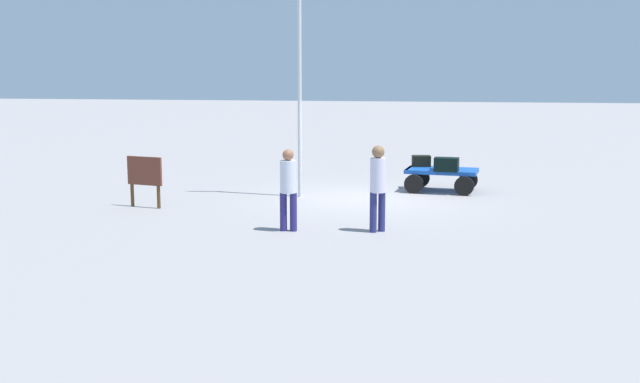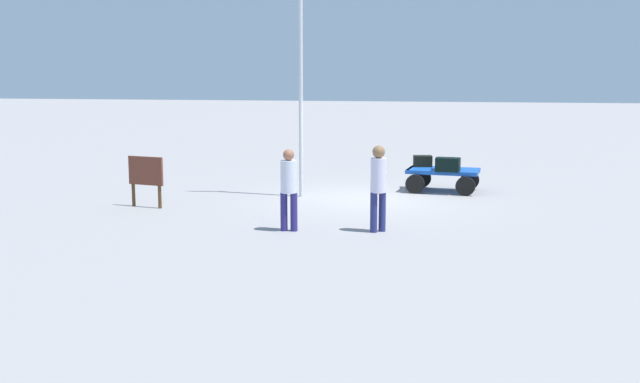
# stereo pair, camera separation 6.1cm
# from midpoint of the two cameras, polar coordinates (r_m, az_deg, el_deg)

# --- Properties ---
(ground_plane) EXTENTS (120.00, 120.00, 0.00)m
(ground_plane) POSITION_cam_midpoint_polar(r_m,az_deg,el_deg) (18.79, 3.37, -0.54)
(ground_plane) COLOR gray
(luggage_cart) EXTENTS (1.94, 1.41, 0.60)m
(luggage_cart) POSITION_cam_midpoint_polar(r_m,az_deg,el_deg) (20.10, 9.01, 1.25)
(luggage_cart) COLOR #164CAE
(luggage_cart) RESTS_ON ground
(suitcase_navy) EXTENTS (0.64, 0.47, 0.35)m
(suitcase_navy) POSITION_cam_midpoint_polar(r_m,az_deg,el_deg) (19.60, 9.43, 2.02)
(suitcase_navy) COLOR black
(suitcase_navy) RESTS_ON luggage_cart
(suitcase_olive) EXTENTS (0.52, 0.43, 0.31)m
(suitcase_olive) POSITION_cam_midpoint_polar(r_m,az_deg,el_deg) (19.96, 9.26, 2.10)
(suitcase_olive) COLOR black
(suitcase_olive) RESTS_ON luggage_cart
(suitcase_maroon) EXTENTS (0.54, 0.43, 0.29)m
(suitcase_maroon) POSITION_cam_midpoint_polar(r_m,az_deg,el_deg) (20.52, 7.56, 2.30)
(suitcase_maroon) COLOR black
(suitcase_maroon) RESTS_ON luggage_cart
(worker_lead) EXTENTS (0.43, 0.43, 1.71)m
(worker_lead) POSITION_cam_midpoint_polar(r_m,az_deg,el_deg) (14.80, 4.26, 0.68)
(worker_lead) COLOR navy
(worker_lead) RESTS_ON ground
(worker_trailing) EXTENTS (0.34, 0.34, 1.63)m
(worker_trailing) POSITION_cam_midpoint_polar(r_m,az_deg,el_deg) (14.86, -2.53, 0.54)
(worker_trailing) COLOR navy
(worker_trailing) RESTS_ON ground
(flagpole) EXTENTS (0.97, 0.15, 5.47)m
(flagpole) POSITION_cam_midpoint_polar(r_m,az_deg,el_deg) (18.87, -1.94, 9.29)
(flagpole) COLOR silver
(flagpole) RESTS_ON ground
(signboard) EXTENTS (0.91, 0.25, 1.18)m
(signboard) POSITION_cam_midpoint_polar(r_m,az_deg,el_deg) (17.94, -13.18, 1.23)
(signboard) COLOR #4C3319
(signboard) RESTS_ON ground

